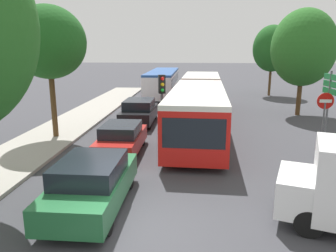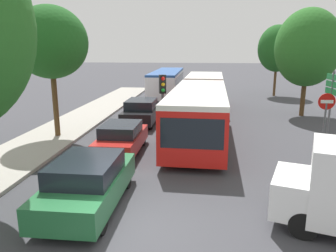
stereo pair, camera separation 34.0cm
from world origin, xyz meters
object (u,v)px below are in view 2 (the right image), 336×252
at_px(direction_sign_post, 332,93).
at_px(tree_left_mid, 50,43).
at_px(no_entry_sign, 325,115).
at_px(articulated_bus, 202,100).
at_px(tree_right_far, 277,49).
at_px(queued_car_green, 88,182).
at_px(queued_car_red, 122,138).
at_px(tree_right_mid, 308,48).
at_px(city_bus_rear, 167,81).
at_px(traffic_light, 163,93).
at_px(queued_car_black, 142,111).

height_order(direction_sign_post, tree_left_mid, tree_left_mid).
height_order(no_entry_sign, direction_sign_post, direction_sign_post).
relative_size(articulated_bus, tree_right_far, 2.59).
height_order(queued_car_green, direction_sign_post, direction_sign_post).
height_order(queued_car_red, tree_right_mid, tree_right_mid).
xyz_separation_m(city_bus_rear, tree_right_far, (10.67, 0.69, 3.19)).
distance_m(tree_left_mid, tree_right_mid, 16.40).
relative_size(queued_car_red, tree_left_mid, 0.59).
relative_size(city_bus_rear, direction_sign_post, 3.17).
distance_m(traffic_light, no_entry_sign, 7.34).
xyz_separation_m(queued_car_green, no_entry_sign, (8.51, 5.48, 1.10)).
xyz_separation_m(queued_car_green, tree_right_far, (10.42, 24.78, 3.83)).
bearing_deg(articulated_bus, tree_right_mid, 116.91).
distance_m(queued_car_green, tree_right_far, 27.15).
relative_size(queued_car_black, tree_right_far, 0.64).
xyz_separation_m(queued_car_red, tree_right_far, (10.69, 19.63, 3.91)).
relative_size(queued_car_black, tree_left_mid, 0.65).
bearing_deg(queued_car_green, direction_sign_post, -50.95).
relative_size(city_bus_rear, queued_car_black, 2.58).
bearing_deg(direction_sign_post, queued_car_green, 35.27).
xyz_separation_m(articulated_bus, queued_car_red, (-3.54, -6.44, -0.81)).
distance_m(no_entry_sign, tree_left_mid, 13.29).
height_order(articulated_bus, queued_car_black, articulated_bus).
bearing_deg(tree_right_mid, direction_sign_post, -96.48).
xyz_separation_m(no_entry_sign, tree_left_mid, (-12.80, 1.89, 3.04)).
height_order(articulated_bus, city_bus_rear, articulated_bus).
relative_size(articulated_bus, city_bus_rear, 1.56).
bearing_deg(tree_right_mid, traffic_light, -138.93).
distance_m(articulated_bus, no_entry_sign, 8.05).
height_order(direction_sign_post, tree_right_mid, tree_right_mid).
distance_m(direction_sign_post, tree_right_mid, 7.52).
xyz_separation_m(tree_left_mid, tree_right_far, (14.71, 17.41, -0.31)).
height_order(traffic_light, no_entry_sign, traffic_light).
distance_m(queued_car_red, direction_sign_post, 10.25).
height_order(city_bus_rear, queued_car_red, city_bus_rear).
bearing_deg(direction_sign_post, queued_car_black, -23.19).
distance_m(tree_left_mid, tree_right_far, 22.80).
xyz_separation_m(articulated_bus, tree_right_far, (7.15, 13.19, 3.09)).
bearing_deg(no_entry_sign, city_bus_rear, -154.81).
bearing_deg(city_bus_rear, queued_car_green, -179.30).
distance_m(city_bus_rear, tree_left_mid, 17.55).
height_order(articulated_bus, queued_car_red, articulated_bus).
distance_m(queued_car_red, traffic_light, 3.08).
distance_m(queued_car_red, tree_left_mid, 6.24).
bearing_deg(tree_left_mid, city_bus_rear, 76.41).
bearing_deg(no_entry_sign, direction_sign_post, 155.70).
height_order(city_bus_rear, queued_car_green, city_bus_rear).
bearing_deg(queued_car_black, city_bus_rear, -0.88).
bearing_deg(tree_right_far, traffic_light, -117.06).
xyz_separation_m(articulated_bus, tree_left_mid, (-7.57, -4.22, 3.40)).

